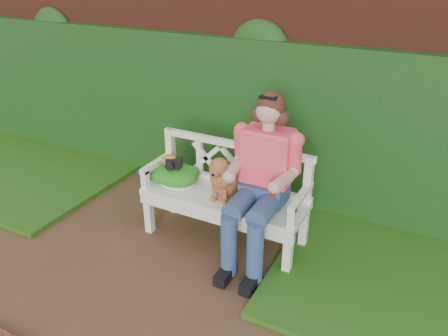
% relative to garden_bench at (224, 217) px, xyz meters
% --- Properties ---
extents(ground, '(60.00, 60.00, 0.00)m').
position_rel_garden_bench_xyz_m(ground, '(-0.53, -0.74, -0.24)').
color(ground, '#50321E').
extents(brick_wall, '(10.00, 0.30, 2.20)m').
position_rel_garden_bench_xyz_m(brick_wall, '(-0.53, 1.16, 0.86)').
color(brick_wall, '#60271B').
rests_on(brick_wall, ground).
extents(ivy_hedge, '(10.00, 0.18, 1.70)m').
position_rel_garden_bench_xyz_m(ivy_hedge, '(-0.53, 0.94, 0.61)').
color(ivy_hedge, '#205819').
rests_on(ivy_hedge, ground).
extents(grass_left, '(2.60, 2.00, 0.05)m').
position_rel_garden_bench_xyz_m(grass_left, '(-2.93, 0.16, -0.21)').
color(grass_left, '#295F19').
rests_on(grass_left, ground).
extents(grass_right, '(2.60, 2.00, 0.05)m').
position_rel_garden_bench_xyz_m(grass_right, '(1.87, 0.16, -0.21)').
color(grass_right, '#295F19').
rests_on(grass_right, ground).
extents(garden_bench, '(1.59, 0.63, 0.48)m').
position_rel_garden_bench_xyz_m(garden_bench, '(0.00, 0.00, 0.00)').
color(garden_bench, white).
rests_on(garden_bench, ground).
extents(seated_woman, '(0.92, 1.02, 1.49)m').
position_rel_garden_bench_xyz_m(seated_woman, '(0.39, -0.02, 0.50)').
color(seated_woman, '#D1365F').
rests_on(seated_woman, ground).
extents(dog, '(0.33, 0.41, 0.42)m').
position_rel_garden_bench_xyz_m(dog, '(0.01, -0.01, 0.45)').
color(dog, '#AB6535').
rests_on(dog, garden_bench).
extents(tennis_racket, '(0.69, 0.33, 0.03)m').
position_rel_garden_bench_xyz_m(tennis_racket, '(-0.52, -0.01, 0.26)').
color(tennis_racket, silver).
rests_on(tennis_racket, garden_bench).
extents(green_bag, '(0.55, 0.46, 0.17)m').
position_rel_garden_bench_xyz_m(green_bag, '(-0.55, 0.02, 0.32)').
color(green_bag, '#218623').
rests_on(green_bag, garden_bench).
extents(camera_item, '(0.16, 0.13, 0.09)m').
position_rel_garden_bench_xyz_m(camera_item, '(-0.52, -0.01, 0.45)').
color(camera_item, black).
rests_on(camera_item, green_bag).
extents(baseball_glove, '(0.18, 0.14, 0.11)m').
position_rel_garden_bench_xyz_m(baseball_glove, '(-0.57, 0.00, 0.46)').
color(baseball_glove, '#BB7022').
rests_on(baseball_glove, green_bag).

